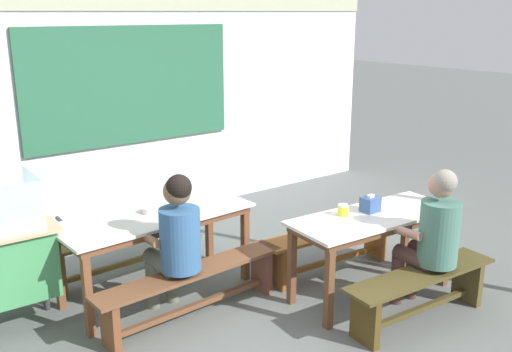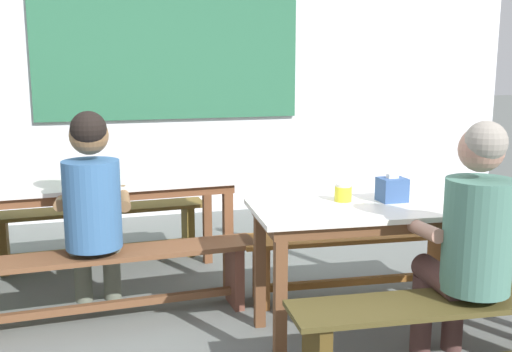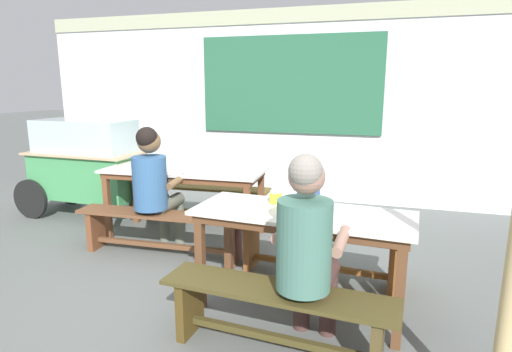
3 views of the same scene
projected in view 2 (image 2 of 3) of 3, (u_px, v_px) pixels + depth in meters
ground_plane at (233, 340)px, 3.34m from camera, size 40.00×40.00×0.00m
backdrop_wall at (160, 74)px, 5.84m from camera, size 7.52×0.23×2.64m
dining_table_far at (103, 191)px, 3.99m from camera, size 1.73×0.77×0.75m
dining_table_near at (393, 220)px, 3.29m from camera, size 1.58×0.72×0.75m
bench_far_back at (100, 225)px, 4.59m from camera, size 1.61×0.35×0.42m
bench_far_front at (114, 273)px, 3.54m from camera, size 1.72×0.35×0.42m
bench_near_back at (354, 254)px, 3.91m from camera, size 1.49×0.41×0.42m
bench_near_front at (440, 329)px, 2.82m from camera, size 1.46×0.42×0.42m
person_near_front at (470, 236)px, 2.84m from camera, size 0.45×0.54×1.26m
person_left_back_turned at (93, 203)px, 3.49m from camera, size 0.44×0.58×1.25m
tissue_box at (392, 189)px, 3.34m from camera, size 0.15×0.13×0.15m
condiment_jar at (343, 193)px, 3.35m from camera, size 0.09×0.09×0.10m
soup_bowl at (100, 174)px, 4.01m from camera, size 0.14×0.14×0.05m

